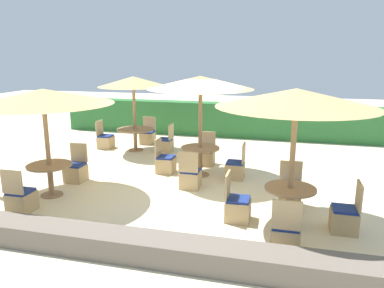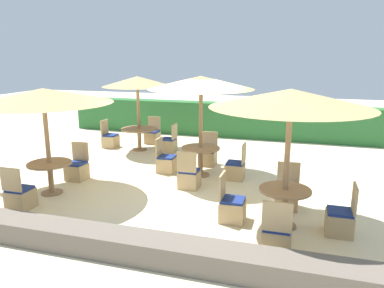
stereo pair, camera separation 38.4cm
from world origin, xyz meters
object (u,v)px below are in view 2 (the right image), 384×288
patio_chair_front_left_south (20,197)px  patio_chair_front_right_west (232,208)px  patio_chair_center_south (189,177)px  round_table_front_right (285,198)px  patio_chair_center_east (236,169)px  patio_chair_center_north (208,156)px  patio_chair_front_right_east (340,220)px  patio_chair_back_left_west (110,140)px  patio_chair_back_left_east (169,144)px  parasol_front_left (43,96)px  round_table_back_left (139,132)px  parasol_back_left (137,82)px  parasol_front_right (291,99)px  round_table_center (201,154)px  parasol_center (201,83)px  patio_chair_front_right_north (287,196)px  patio_chair_front_right_south (277,237)px  round_table_front_left (50,170)px  patio_chair_center_west (166,163)px  patio_chair_back_left_north (152,136)px  patio_chair_front_left_north (77,169)px

patio_chair_front_left_south → patio_chair_front_right_west: same height
patio_chair_center_south → round_table_front_right: size_ratio=1.00×
patio_chair_front_left_south → patio_chair_center_east: bearing=38.7°
patio_chair_center_north → patio_chair_front_right_east: bearing=133.5°
patio_chair_back_left_west → patio_chair_back_left_east: size_ratio=1.00×
parasol_front_left → round_table_front_right: (5.17, -0.21, -1.67)m
patio_chair_center_south → round_table_back_left: bearing=131.6°
parasol_front_left → patio_chair_center_north: bearing=48.4°
parasol_back_left → patio_chair_back_left_west: parasol_back_left is taller
round_table_front_right → parasol_back_left: 6.80m
parasol_front_left → parasol_back_left: (0.27, 4.20, 0.02)m
parasol_back_left → parasol_front_right: bearing=-42.0°
round_table_center → patio_chair_center_north: 1.04m
parasol_front_right → round_table_back_left: parasol_front_right is taller
parasol_center → patio_chair_front_right_north: (2.27, -1.53, -2.14)m
patio_chair_front_right_south → round_table_front_left: bearing=167.0°
parasol_center → patio_chair_center_west: size_ratio=2.86×
round_table_center → patio_chair_center_north: size_ratio=1.08×
patio_chair_center_west → patio_chair_front_right_north: (3.23, -1.53, 0.00)m
patio_chair_front_right_south → round_table_back_left: 7.24m
patio_chair_front_right_east → patio_chair_center_south: bearing=65.5°
round_table_back_left → patio_chair_back_left_east: 1.07m
round_table_front_right → patio_chair_front_right_west: size_ratio=1.00×
round_table_center → patio_chair_back_left_west: bearing=151.7°
patio_chair_center_west → patio_chair_back_left_north: size_ratio=1.00×
round_table_front_right → parasol_center: bearing=132.8°
patio_chair_front_left_north → parasol_center: parasol_center is taller
round_table_center → round_table_front_right: 3.33m
parasol_front_right → patio_chair_back_left_west: (-6.00, 4.46, -2.10)m
patio_chair_front_left_south → patio_chair_center_west: (2.00, 3.16, 0.00)m
round_table_center → patio_chair_back_left_west: size_ratio=1.08×
patio_chair_center_west → patio_chair_center_north: size_ratio=1.00×
patio_chair_front_left_south → parasol_center: (2.96, 3.16, 2.14)m
patio_chair_center_north → patio_chair_back_left_west: (-3.69, 1.03, 0.00)m
round_table_center → patio_chair_front_right_north: 2.76m
parasol_center → parasol_back_left: bearing=143.2°
round_table_center → patio_chair_center_south: size_ratio=1.08×
patio_chair_back_left_east → patio_chair_back_left_west: bearing=90.2°
patio_chair_front_left_south → patio_chair_front_right_south: bearing=-2.7°
patio_chair_front_right_west → parasol_back_left: bearing=-138.5°
patio_chair_front_right_south → patio_chair_front_right_north: 1.88m
round_table_center → patio_chair_front_right_west: (1.30, -2.48, -0.32)m
patio_chair_front_right_west → patio_chair_front_right_south: bearing=44.2°
patio_chair_center_east → patio_chair_center_south: bearing=135.3°
round_table_center → patio_chair_front_left_south: bearing=-133.1°
parasol_front_left → patio_chair_front_right_east: parasol_front_left is taller
parasol_center → round_table_front_right: 3.81m
patio_chair_front_left_north → patio_chair_front_right_south: size_ratio=1.00×
round_table_back_left → patio_chair_back_left_north: 1.07m
patio_chair_front_right_south → patio_chair_back_left_north: size_ratio=1.00×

